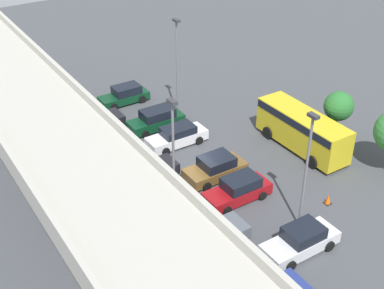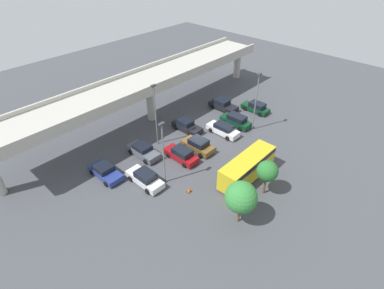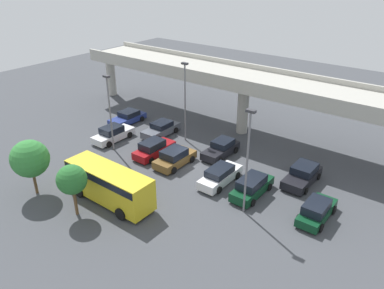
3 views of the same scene
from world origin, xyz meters
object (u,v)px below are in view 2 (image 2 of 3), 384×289
tree_front_left (241,197)px  parked_car_6 (223,129)px  parked_car_2 (143,151)px  shuttle_bus (247,166)px  tree_front_centre (267,171)px  traffic_cone (189,190)px  parked_car_8 (223,105)px  parked_car_3 (181,154)px  parked_car_7 (236,120)px  parked_car_9 (256,107)px  parked_car_1 (145,178)px  lamp_post_near_aisle (155,111)px  lamp_post_by_overpass (163,149)px  parked_car_4 (198,145)px  lamp_post_mid_lot (256,98)px  parked_car_0 (105,171)px  parked_car_5 (187,126)px

tree_front_left → parked_car_6: bearing=43.6°
parked_car_2 → shuttle_bus: bearing=23.7°
shuttle_bus → tree_front_centre: size_ratio=1.89×
parked_car_6 → traffic_cone: bearing=110.8°
parked_car_8 → parked_car_3: bearing=-72.9°
parked_car_7 → shuttle_bus: shuttle_bus is taller
parked_car_2 → parked_car_6: bearing=68.1°
parked_car_9 → parked_car_1: bearing=90.1°
lamp_post_near_aisle → parked_car_2: bearing=-168.4°
parked_car_7 → parked_car_8: size_ratio=0.99×
parked_car_1 → parked_car_7: parked_car_7 is taller
lamp_post_by_overpass → parked_car_2: bearing=75.0°
parked_car_4 → lamp_post_mid_lot: lamp_post_mid_lot is taller
parked_car_3 → parked_car_9: size_ratio=1.05×
parked_car_9 → traffic_cone: size_ratio=6.33×
parked_car_0 → parked_car_1: parked_car_1 is taller
parked_car_7 → tree_front_left: tree_front_left is taller
parked_car_1 → parked_car_4: bearing=-90.7°
lamp_post_mid_lot → parked_car_5: bearing=134.4°
parked_car_3 → tree_front_left: tree_front_left is taller
parked_car_4 → lamp_post_by_overpass: lamp_post_by_overpass is taller
tree_front_centre → parked_car_2: bearing=107.1°
parked_car_2 → traffic_cone: (-0.88, -8.85, -0.39)m
parked_car_5 → shuttle_bus: shuttle_bus is taller
parked_car_5 → tree_front_centre: 15.57m
parked_car_7 → lamp_post_near_aisle: (-11.04, 4.93, 4.20)m
parked_car_6 → parked_car_9: size_ratio=1.09×
traffic_cone → parked_car_1: bearing=117.0°
parked_car_2 → parked_car_5: parked_car_5 is taller
parked_car_1 → lamp_post_mid_lot: (17.96, -2.55, 4.22)m
parked_car_0 → parked_car_5: parked_car_5 is taller
parked_car_4 → parked_car_5: 5.00m
parked_car_9 → lamp_post_near_aisle: size_ratio=0.52×
lamp_post_by_overpass → parked_car_4: bearing=10.9°
parked_car_1 → traffic_cone: (2.35, -4.62, -0.43)m
parked_car_4 → tree_front_centre: tree_front_centre is taller
parked_car_0 → parked_car_2: parked_car_2 is taller
lamp_post_mid_lot → tree_front_left: size_ratio=1.76×
parked_car_3 → parked_car_6: size_ratio=0.96×
parked_car_8 → traffic_cone: size_ratio=6.73×
lamp_post_near_aisle → tree_front_left: 16.30m
parked_car_9 → shuttle_bus: (-14.22, -7.94, 1.01)m
parked_car_3 → parked_car_4: size_ratio=1.05×
parked_car_1 → parked_car_3: bearing=-89.1°
parked_car_3 → parked_car_8: bearing=-72.9°
parked_car_3 → parked_car_6: 8.17m
parked_car_3 → lamp_post_near_aisle: bearing=-3.3°
traffic_cone → parked_car_7: bearing=16.9°
parked_car_2 → tree_front_centre: 15.85m
parked_car_2 → parked_car_6: (10.89, -4.38, 0.02)m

